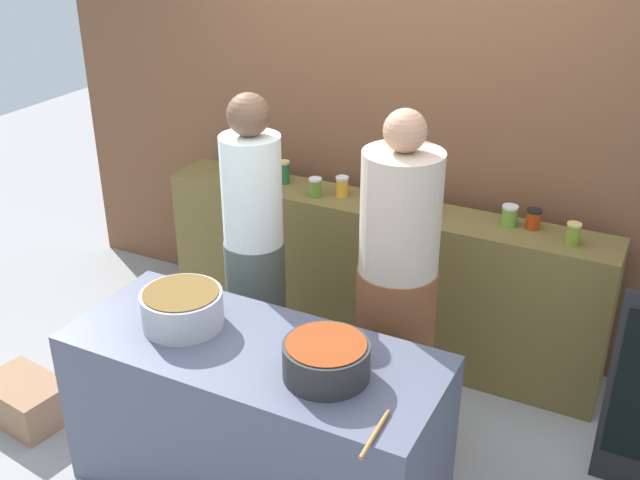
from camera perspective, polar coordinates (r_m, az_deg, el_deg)
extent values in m
plane|color=#969494|center=(4.04, -2.33, -15.49)|extent=(12.00, 12.00, 0.00)
cube|color=brown|center=(4.50, 6.48, 10.69)|extent=(4.80, 0.12, 3.00)
cube|color=brown|center=(4.58, 4.26, -2.76)|extent=(2.70, 0.36, 0.95)
cube|color=#4F5569|center=(3.59, -4.85, -13.41)|extent=(1.70, 0.70, 0.82)
cylinder|color=orange|center=(4.69, -4.90, 5.18)|extent=(0.07, 0.07, 0.12)
cylinder|color=black|center=(4.67, -4.93, 5.97)|extent=(0.08, 0.08, 0.02)
cylinder|color=#245D36|center=(4.64, -2.73, 5.05)|extent=(0.07, 0.07, 0.13)
cylinder|color=#D6C666|center=(4.62, -2.74, 5.88)|extent=(0.07, 0.07, 0.02)
cylinder|color=olive|center=(4.45, -0.36, 3.92)|extent=(0.07, 0.07, 0.10)
cylinder|color=silver|center=(4.43, -0.37, 4.60)|extent=(0.08, 0.08, 0.01)
cylinder|color=gold|center=(4.45, 1.67, 3.98)|extent=(0.07, 0.07, 0.11)
cylinder|color=silver|center=(4.43, 1.68, 4.69)|extent=(0.08, 0.08, 0.01)
cylinder|color=#4F2A58|center=(4.33, 6.25, 3.33)|extent=(0.08, 0.08, 0.13)
cylinder|color=#D6C666|center=(4.30, 6.30, 4.19)|extent=(0.09, 0.09, 0.01)
cylinder|color=yellow|center=(4.25, 7.85, 2.79)|extent=(0.08, 0.08, 0.13)
cylinder|color=silver|center=(4.23, 7.91, 3.66)|extent=(0.08, 0.08, 0.01)
cylinder|color=olive|center=(4.20, 14.08, 1.71)|extent=(0.08, 0.08, 0.10)
cylinder|color=silver|center=(4.18, 14.17, 2.43)|extent=(0.09, 0.09, 0.01)
cylinder|color=#AD340D|center=(4.20, 15.79, 1.44)|extent=(0.08, 0.08, 0.10)
cylinder|color=black|center=(4.17, 15.89, 2.13)|extent=(0.08, 0.08, 0.01)
cylinder|color=olive|center=(4.07, 18.53, 0.37)|extent=(0.07, 0.07, 0.11)
cylinder|color=#D6C666|center=(4.05, 18.65, 1.13)|extent=(0.07, 0.07, 0.01)
cylinder|color=#B7B7BC|center=(3.49, -10.35, -5.13)|extent=(0.37, 0.37, 0.16)
cylinder|color=brown|center=(3.45, -10.46, -3.90)|extent=(0.34, 0.34, 0.00)
cylinder|color=#2D2D2D|center=(3.11, 0.47, -9.05)|extent=(0.36, 0.36, 0.15)
cylinder|color=maroon|center=(3.07, 0.47, -7.82)|extent=(0.33, 0.33, 0.00)
cylinder|color=#9E703D|center=(2.87, 4.17, -14.37)|extent=(0.03, 0.29, 0.02)
cylinder|color=#4F594E|center=(4.19, -4.76, -5.90)|extent=(0.32, 0.32, 0.94)
cylinder|color=white|center=(3.84, -5.17, 3.74)|extent=(0.31, 0.31, 0.58)
sphere|color=brown|center=(3.71, -5.42, 9.39)|extent=(0.21, 0.21, 0.21)
cylinder|color=brown|center=(3.89, 5.57, -8.51)|extent=(0.40, 0.40, 0.97)
cylinder|color=#C7B197|center=(3.51, 6.12, 2.05)|extent=(0.38, 0.38, 0.59)
sphere|color=tan|center=(3.36, 6.44, 8.20)|extent=(0.20, 0.20, 0.20)
cube|color=#9B7051|center=(4.45, -21.29, -11.19)|extent=(0.49, 0.36, 0.23)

